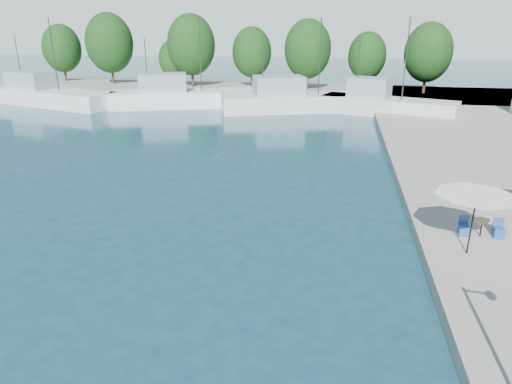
% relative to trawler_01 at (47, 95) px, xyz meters
% --- Properties ---
extents(quay_far, '(90.00, 16.00, 0.60)m').
position_rel_trawler_01_xyz_m(quay_far, '(24.17, 12.58, -0.77)').
color(quay_far, '#9F9990').
rests_on(quay_far, ground).
extents(hill_west, '(180.00, 40.00, 16.00)m').
position_rel_trawler_01_xyz_m(hill_west, '(2.17, 105.58, 6.93)').
color(hill_west, gray).
rests_on(hill_west, ground).
extents(hill_east, '(140.00, 40.00, 12.00)m').
position_rel_trawler_01_xyz_m(hill_east, '(72.17, 125.58, 4.93)').
color(hill_east, gray).
rests_on(hill_east, ground).
extents(trawler_01, '(18.13, 9.35, 10.20)m').
position_rel_trawler_01_xyz_m(trawler_01, '(0.00, 0.00, 0.00)').
color(trawler_01, white).
rests_on(trawler_01, ground).
extents(trawler_02, '(17.96, 9.71, 10.20)m').
position_rel_trawler_01_xyz_m(trawler_02, '(16.54, 1.55, 0.00)').
color(trawler_02, white).
rests_on(trawler_02, ground).
extents(trawler_03, '(18.44, 10.05, 10.20)m').
position_rel_trawler_01_xyz_m(trawler_03, '(30.04, 1.25, -0.00)').
color(trawler_03, silver).
rests_on(trawler_03, ground).
extents(trawler_04, '(14.30, 8.12, 10.20)m').
position_rel_trawler_01_xyz_m(trawler_04, '(39.24, 0.18, 0.00)').
color(trawler_04, silver).
rests_on(trawler_04, ground).
extents(tree_01, '(5.77, 5.77, 8.55)m').
position_rel_trawler_01_xyz_m(tree_01, '(-8.16, 17.43, 4.46)').
color(tree_01, '#3F2B19').
rests_on(tree_01, quay_far).
extents(tree_02, '(6.84, 6.84, 10.13)m').
position_rel_trawler_01_xyz_m(tree_02, '(0.86, 15.48, 5.38)').
color(tree_02, '#3F2B19').
rests_on(tree_02, quay_far).
extents(tree_03, '(4.38, 4.38, 6.49)m').
position_rel_trawler_01_xyz_m(tree_03, '(10.68, 15.40, 3.27)').
color(tree_03, '#3F2B19').
rests_on(tree_03, quay_far).
extents(tree_04, '(6.71, 6.71, 9.93)m').
position_rel_trawler_01_xyz_m(tree_04, '(13.67, 14.45, 5.26)').
color(tree_04, '#3F2B19').
rests_on(tree_04, quay_far).
extents(tree_05, '(5.55, 5.55, 8.21)m').
position_rel_trawler_01_xyz_m(tree_05, '(22.02, 16.11, 4.27)').
color(tree_05, '#3F2B19').
rests_on(tree_05, quay_far).
extents(tree_06, '(6.24, 6.24, 9.23)m').
position_rel_trawler_01_xyz_m(tree_06, '(29.99, 14.06, 4.86)').
color(tree_06, '#3F2B19').
rests_on(tree_06, quay_far).
extents(tree_07, '(5.14, 5.14, 7.60)m').
position_rel_trawler_01_xyz_m(tree_07, '(37.95, 16.50, 3.92)').
color(tree_07, '#3F2B19').
rests_on(tree_07, quay_far).
extents(tree_08, '(5.97, 5.97, 8.83)m').
position_rel_trawler_01_xyz_m(tree_08, '(45.36, 13.63, 4.63)').
color(tree_08, '#3F2B19').
rests_on(tree_08, quay_far).
extents(umbrella_white, '(3.11, 3.11, 2.46)m').
position_rel_trawler_01_xyz_m(umbrella_white, '(39.84, -32.47, 1.74)').
color(umbrella_white, black).
rests_on(umbrella_white, quay_right).
extents(cafe_table_02, '(1.82, 0.70, 0.76)m').
position_rel_trawler_01_xyz_m(cafe_table_02, '(40.78, -30.74, -0.18)').
color(cafe_table_02, black).
rests_on(cafe_table_02, quay_right).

